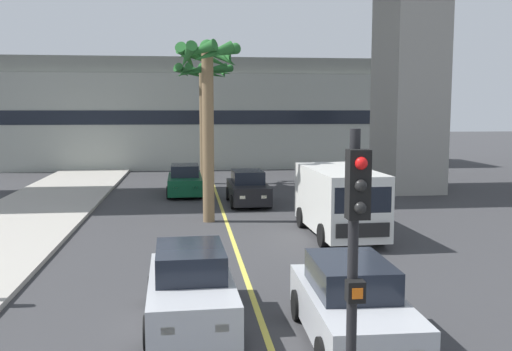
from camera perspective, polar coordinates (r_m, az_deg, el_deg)
The scene contains 10 objects.
lane_stripe_center at distance 22.93m, azimuth -2.96°, elevation -4.52°, with size 0.14×56.00×0.01m, color #DBCC4C.
pier_building_backdrop at distance 45.76m, azimuth -4.95°, elevation 6.04°, with size 31.83×8.04×8.15m.
car_queue_front at distance 26.96m, azimuth -0.80°, elevation -1.30°, with size 1.86×4.11×1.56m.
car_queue_second at distance 11.36m, azimuth 9.41°, elevation -12.50°, with size 1.90×4.13×1.56m.
car_queue_third at distance 30.01m, azimuth -7.02°, elevation -0.55°, with size 1.86×4.11×1.56m.
car_queue_fourth at distance 12.28m, azimuth -6.47°, elevation -10.97°, with size 1.93×4.15×1.56m.
delivery_van at distance 20.33m, azimuth 8.17°, elevation -2.35°, with size 2.27×5.30×2.36m.
traffic_light_median_near at distance 6.59m, azimuth 9.70°, elevation -8.46°, with size 0.24×0.37×4.20m.
palm_tree_near_median at distance 34.21m, azimuth -5.24°, elevation 8.75°, with size 3.56×3.60×7.11m.
palm_tree_mid_median at distance 22.54m, azimuth -4.79°, elevation 9.27°, with size 2.57×2.62×7.05m.
Camera 1 is at (-1.48, 1.54, 4.41)m, focal length 40.54 mm.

